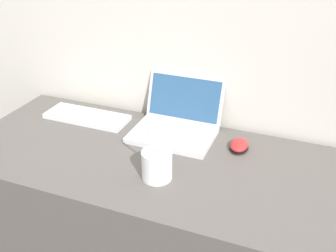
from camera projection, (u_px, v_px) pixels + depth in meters
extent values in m
cube|color=#5B5651|center=(153.00, 233.00, 1.62)|extent=(1.46, 0.63, 0.75)
cube|color=silver|center=(172.00, 135.00, 1.56)|extent=(0.32, 0.23, 0.02)
cube|color=#B7B7BC|center=(174.00, 130.00, 1.57)|extent=(0.29, 0.13, 0.00)
cube|color=silver|center=(185.00, 98.00, 1.63)|extent=(0.32, 0.07, 0.19)
cube|color=#2D567F|center=(185.00, 98.00, 1.63)|extent=(0.30, 0.06, 0.16)
cylinder|color=white|center=(157.00, 165.00, 1.30)|extent=(0.10, 0.10, 0.10)
cylinder|color=black|center=(157.00, 153.00, 1.28)|extent=(0.09, 0.09, 0.01)
cylinder|color=white|center=(157.00, 148.00, 1.26)|extent=(0.07, 0.04, 0.18)
ellipsoid|color=black|center=(239.00, 148.00, 1.49)|extent=(0.07, 0.10, 0.01)
ellipsoid|color=red|center=(239.00, 145.00, 1.48)|extent=(0.07, 0.10, 0.03)
cube|color=silver|center=(87.00, 117.00, 1.70)|extent=(0.37, 0.13, 0.02)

